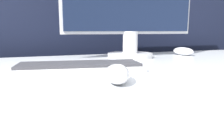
# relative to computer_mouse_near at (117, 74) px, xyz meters

# --- Properties ---
(partition_panel) EXTENTS (5.00, 0.03, 1.29)m
(partition_panel) POSITION_rel_computer_mouse_near_xyz_m (0.01, 0.74, -0.11)
(partition_panel) COLOR black
(partition_panel) RESTS_ON ground_plane
(computer_mouse_near) EXTENTS (0.09, 0.13, 0.04)m
(computer_mouse_near) POSITION_rel_computer_mouse_near_xyz_m (0.00, 0.00, 0.00)
(computer_mouse_near) COLOR white
(computer_mouse_near) RESTS_ON desk
(keyboard) EXTENTS (0.40, 0.18, 0.02)m
(keyboard) POSITION_rel_computer_mouse_near_xyz_m (-0.05, 0.18, -0.01)
(keyboard) COLOR white
(keyboard) RESTS_ON desk
(computer_mouse_far) EXTENTS (0.08, 0.13, 0.04)m
(computer_mouse_far) POSITION_rel_computer_mouse_near_xyz_m (0.51, 0.43, -0.00)
(computer_mouse_far) COLOR white
(computer_mouse_far) RESTS_ON desk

